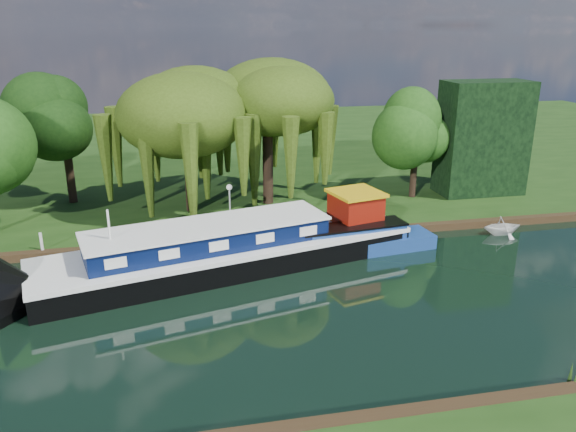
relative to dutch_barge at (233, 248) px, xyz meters
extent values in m
plane|color=black|center=(-0.08, -5.15, -1.03)|extent=(120.00, 120.00, 0.00)
cube|color=black|center=(-0.08, 28.85, -0.81)|extent=(120.00, 52.00, 0.45)
cube|color=black|center=(-0.16, -0.04, -0.54)|extent=(20.09, 8.94, 1.31)
cube|color=silver|center=(-0.16, -0.04, 0.22)|extent=(20.22, 9.05, 0.24)
cube|color=#071238|center=(-1.22, -0.30, 0.87)|extent=(12.56, 5.97, 1.04)
cube|color=silver|center=(-1.22, -0.30, 1.45)|extent=(12.83, 6.23, 0.13)
cube|color=maroon|center=(7.24, 1.79, 1.17)|extent=(2.90, 2.90, 1.64)
cube|color=gold|center=(7.24, 1.79, 2.07)|extent=(3.23, 3.23, 0.17)
cylinder|color=silver|center=(-5.88, -1.45, 1.66)|extent=(0.11, 0.11, 2.62)
cube|color=navy|center=(5.40, 0.34, -0.70)|extent=(12.39, 3.59, 0.92)
cube|color=navy|center=(5.40, 0.34, 0.14)|extent=(8.68, 2.61, 0.76)
cube|color=black|center=(5.40, 0.34, 0.58)|extent=(8.80, 2.73, 0.10)
cube|color=silver|center=(2.32, -0.85, 0.18)|extent=(0.61, 0.13, 0.33)
cube|color=silver|center=(4.44, -0.58, 0.18)|extent=(0.61, 0.13, 0.33)
cube|color=silver|center=(6.57, -0.30, 0.18)|extent=(0.61, 0.13, 0.33)
cube|color=silver|center=(8.69, -0.03, 0.18)|extent=(0.61, 0.13, 0.33)
imported|color=maroon|center=(-6.25, 0.01, -1.03)|extent=(3.86, 3.21, 0.69)
imported|color=silver|center=(16.53, 1.56, -1.03)|extent=(2.41, 2.09, 1.25)
cylinder|color=black|center=(-1.80, 8.68, 2.03)|extent=(0.68, 0.68, 5.22)
ellipsoid|color=#2B3E0D|center=(-1.80, 8.68, 5.79)|extent=(7.28, 7.28, 4.71)
cylinder|color=black|center=(3.44, 9.33, 2.04)|extent=(0.74, 0.74, 5.24)
ellipsoid|color=#2B3E0D|center=(3.44, 9.33, 5.83)|extent=(7.16, 7.16, 4.63)
cylinder|color=black|center=(-9.80, 12.18, 2.48)|extent=(0.52, 0.52, 6.13)
ellipsoid|color=black|center=(-9.80, 12.18, 4.99)|extent=(4.90, 4.90, 4.90)
cylinder|color=black|center=(13.79, 8.75, 1.94)|extent=(0.42, 0.42, 5.05)
ellipsoid|color=#193E0F|center=(13.79, 8.75, 4.01)|extent=(4.04, 4.04, 4.04)
cube|color=black|center=(18.92, 8.85, 3.42)|extent=(6.00, 3.00, 8.00)
cylinder|color=silver|center=(0.42, 5.35, 0.52)|extent=(0.10, 0.10, 2.20)
sphere|color=white|center=(0.42, 5.35, 1.80)|extent=(0.36, 0.36, 0.36)
cylinder|color=silver|center=(-10.08, 3.25, -0.08)|extent=(0.16, 0.16, 1.00)
cylinder|color=silver|center=(-4.08, 3.25, -0.08)|extent=(0.16, 0.16, 1.00)
cylinder|color=silver|center=(2.92, 3.25, -0.08)|extent=(0.16, 0.16, 1.00)
cylinder|color=silver|center=(8.92, 3.25, -0.08)|extent=(0.16, 0.16, 1.00)
camera|label=1|loc=(-2.57, -27.22, 11.04)|focal=35.00mm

